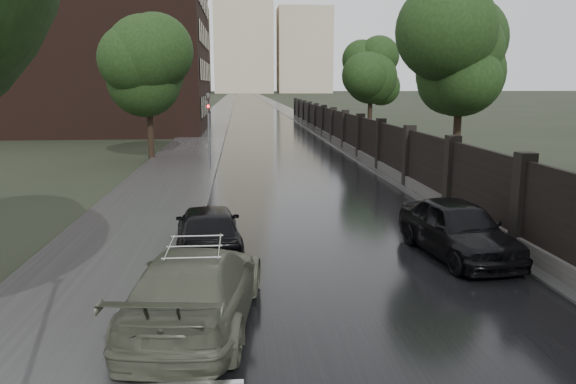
{
  "coord_description": "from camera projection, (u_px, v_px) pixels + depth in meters",
  "views": [
    {
      "loc": [
        -2.75,
        -3.79,
        4.41
      ],
      "look_at": [
        -1.44,
        11.37,
        1.5
      ],
      "focal_mm": 35.0,
      "sensor_mm": 36.0,
      "label": 1
    }
  ],
  "objects": [
    {
      "name": "verge_right",
      "position": [
        263.0,
        98.0,
        191.14
      ],
      "size": [
        3.0,
        420.0,
        0.08
      ],
      "primitive_type": "cube",
      "color": "#2D2D2D",
      "rests_on": "ground"
    },
    {
      "name": "hatchback_left",
      "position": [
        209.0,
        229.0,
        14.61
      ],
      "size": [
        2.0,
        4.27,
        1.41
      ],
      "primitive_type": "imported",
      "rotation": [
        0.0,
        0.0,
        3.22
      ],
      "color": "black",
      "rests_on": "ground"
    },
    {
      "name": "tree_left_far",
      "position": [
        148.0,
        70.0,
        32.46
      ],
      "size": [
        4.25,
        4.25,
        7.39
      ],
      "color": "black",
      "rests_on": "ground"
    },
    {
      "name": "brick_building",
      "position": [
        74.0,
        24.0,
        52.25
      ],
      "size": [
        24.0,
        18.0,
        20.0
      ],
      "primitive_type": "cube",
      "color": "black",
      "rests_on": "ground"
    },
    {
      "name": "car_right_near",
      "position": [
        458.0,
        229.0,
        14.51
      ],
      "size": [
        2.29,
        4.61,
        1.51
      ],
      "primitive_type": "imported",
      "rotation": [
        0.0,
        0.0,
        0.12
      ],
      "color": "black",
      "rests_on": "ground"
    },
    {
      "name": "traffic_light",
      "position": [
        209.0,
        125.0,
        28.41
      ],
      "size": [
        0.16,
        0.32,
        4.0
      ],
      "color": "#59595E",
      "rests_on": "ground"
    },
    {
      "name": "sidewalk_left",
      "position": [
        229.0,
        98.0,
        190.16
      ],
      "size": [
        4.0,
        420.0,
        0.16
      ],
      "primitive_type": "cube",
      "color": "#2D2D2D",
      "rests_on": "ground"
    },
    {
      "name": "fence_right",
      "position": [
        354.0,
        138.0,
        36.29
      ],
      "size": [
        0.45,
        75.72,
        2.7
      ],
      "color": "#383533",
      "rests_on": "ground"
    },
    {
      "name": "tree_right_b",
      "position": [
        460.0,
        73.0,
        26.0
      ],
      "size": [
        4.08,
        4.08,
        7.01
      ],
      "color": "black",
      "rests_on": "ground"
    },
    {
      "name": "volga_sedan",
      "position": [
        196.0,
        288.0,
        10.3
      ],
      "size": [
        2.7,
        5.35,
        1.49
      ],
      "primitive_type": "imported",
      "rotation": [
        0.0,
        0.0,
        3.02
      ],
      "color": "#515443",
      "rests_on": "ground"
    },
    {
      "name": "stalinist_tower",
      "position": [
        243.0,
        18.0,
        291.1
      ],
      "size": [
        92.0,
        30.0,
        159.0
      ],
      "color": "tan",
      "rests_on": "ground"
    },
    {
      "name": "road",
      "position": [
        247.0,
        98.0,
        190.68
      ],
      "size": [
        8.0,
        420.0,
        0.02
      ],
      "primitive_type": "cube",
      "color": "black",
      "rests_on": "ground"
    },
    {
      "name": "tree_right_c",
      "position": [
        371.0,
        78.0,
        43.61
      ],
      "size": [
        4.08,
        4.08,
        7.01
      ],
      "color": "black",
      "rests_on": "ground"
    }
  ]
}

